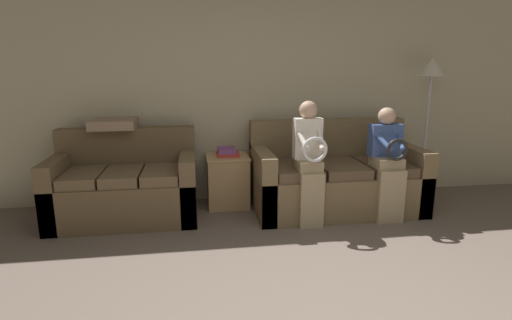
# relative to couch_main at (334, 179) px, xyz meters

# --- Properties ---
(wall_back) EXTENTS (7.26, 0.06, 2.55)m
(wall_back) POSITION_rel_couch_main_xyz_m (-0.70, 0.58, 0.93)
(wall_back) COLOR #BCB293
(wall_back) RESTS_ON ground_plane
(couch_main) EXTENTS (1.87, 0.96, 1.00)m
(couch_main) POSITION_rel_couch_main_xyz_m (0.00, 0.00, 0.00)
(couch_main) COLOR brown
(couch_main) RESTS_ON ground_plane
(couch_side) EXTENTS (1.49, 0.86, 0.95)m
(couch_side) POSITION_rel_couch_main_xyz_m (-2.33, 0.05, -0.01)
(couch_side) COLOR brown
(couch_side) RESTS_ON ground_plane
(child_left_seated) EXTENTS (0.29, 0.38, 1.27)m
(child_left_seated) POSITION_rel_couch_main_xyz_m (-0.43, -0.41, 0.36)
(child_left_seated) COLOR tan
(child_left_seated) RESTS_ON ground_plane
(child_right_seated) EXTENTS (0.34, 0.38, 1.19)m
(child_right_seated) POSITION_rel_couch_main_xyz_m (0.43, -0.41, 0.31)
(child_right_seated) COLOR tan
(child_right_seated) RESTS_ON ground_plane
(side_shelf) EXTENTS (0.49, 0.50, 0.60)m
(side_shelf) POSITION_rel_couch_main_xyz_m (-1.21, 0.28, -0.04)
(side_shelf) COLOR tan
(side_shelf) RESTS_ON ground_plane
(book_stack) EXTENTS (0.26, 0.26, 0.09)m
(book_stack) POSITION_rel_couch_main_xyz_m (-1.21, 0.28, 0.29)
(book_stack) COLOR #BC3833
(book_stack) RESTS_ON side_shelf
(floor_lamp) EXTENTS (0.31, 0.31, 1.71)m
(floor_lamp) POSITION_rel_couch_main_xyz_m (1.21, 0.20, 1.09)
(floor_lamp) COLOR #2D2B28
(floor_lamp) RESTS_ON ground_plane
(throw_pillow) EXTENTS (0.48, 0.48, 0.10)m
(throw_pillow) POSITION_rel_couch_main_xyz_m (-2.45, 0.34, 0.65)
(throw_pillow) COLOR gray
(throw_pillow) RESTS_ON couch_side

